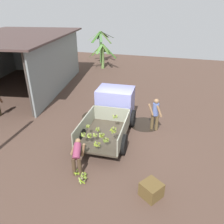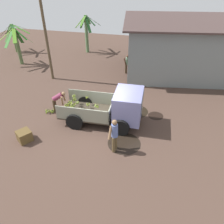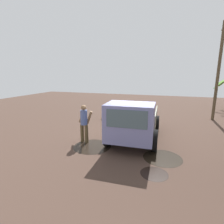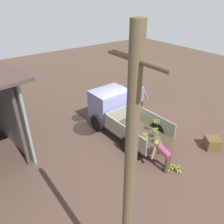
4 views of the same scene
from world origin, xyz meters
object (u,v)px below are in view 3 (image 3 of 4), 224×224
at_px(cargo_truck, 132,123).
at_px(utility_pole, 218,72).
at_px(person_foreground_visitor, 84,122).
at_px(banana_bunch_on_ground_1, 149,121).
at_px(wooden_crate_0, 109,115).
at_px(banana_bunch_on_ground_0, 144,119).
at_px(banana_bunch_on_ground_2, 145,120).
at_px(person_worker_loading, 150,112).

relative_size(cargo_truck, utility_pole, 0.71).
distance_m(utility_pole, person_foreground_visitor, 9.24).
bearing_deg(banana_bunch_on_ground_1, wooden_crate_0, -94.79).
height_order(cargo_truck, banana_bunch_on_ground_0, cargo_truck).
xyz_separation_m(banana_bunch_on_ground_2, wooden_crate_0, (-0.18, -2.52, 0.16)).
bearing_deg(banana_bunch_on_ground_1, cargo_truck, -4.67).
distance_m(banana_bunch_on_ground_0, wooden_crate_0, 2.46).
relative_size(utility_pole, wooden_crate_0, 10.00).
distance_m(utility_pole, banana_bunch_on_ground_2, 5.64).
distance_m(cargo_truck, wooden_crate_0, 4.90).
relative_size(person_foreground_visitor, banana_bunch_on_ground_2, 6.82).
height_order(person_worker_loading, banana_bunch_on_ground_2, person_worker_loading).
bearing_deg(wooden_crate_0, banana_bunch_on_ground_0, 91.89).
bearing_deg(banana_bunch_on_ground_2, banana_bunch_on_ground_0, -165.55).
bearing_deg(person_foreground_visitor, person_worker_loading, -24.13).
height_order(person_foreground_visitor, person_worker_loading, person_foreground_visitor).
bearing_deg(cargo_truck, person_worker_loading, 172.18).
xyz_separation_m(cargo_truck, person_foreground_visitor, (0.24, -2.10, -0.07)).
relative_size(utility_pole, banana_bunch_on_ground_1, 22.71).
distance_m(utility_pole, banana_bunch_on_ground_0, 5.59).
bearing_deg(person_foreground_visitor, wooden_crate_0, 13.23).
bearing_deg(banana_bunch_on_ground_1, person_worker_loading, 10.97).
height_order(person_foreground_visitor, banana_bunch_on_ground_0, person_foreground_visitor).
xyz_separation_m(banana_bunch_on_ground_1, banana_bunch_on_ground_2, (-0.06, -0.30, -0.01)).
bearing_deg(person_foreground_visitor, banana_bunch_on_ground_1, -22.21).
height_order(utility_pole, banana_bunch_on_ground_1, utility_pole).
xyz_separation_m(person_foreground_visitor, banana_bunch_on_ground_2, (-4.21, 2.13, -0.83)).
bearing_deg(banana_bunch_on_ground_0, person_worker_loading, 36.55).
distance_m(banana_bunch_on_ground_0, banana_bunch_on_ground_2, 0.27).
xyz_separation_m(cargo_truck, banana_bunch_on_ground_0, (-4.23, -0.04, -0.87)).
bearing_deg(utility_pole, person_worker_loading, -58.89).
relative_size(banana_bunch_on_ground_2, wooden_crate_0, 0.40).
bearing_deg(person_worker_loading, wooden_crate_0, -114.25).
distance_m(cargo_truck, utility_pole, 7.72).
height_order(person_worker_loading, wooden_crate_0, person_worker_loading).
distance_m(person_worker_loading, banana_bunch_on_ground_1, 0.66).
relative_size(person_worker_loading, banana_bunch_on_ground_2, 4.92).
relative_size(person_foreground_visitor, banana_bunch_on_ground_1, 6.24).
distance_m(utility_pole, wooden_crate_0, 7.62).
bearing_deg(banana_bunch_on_ground_2, wooden_crate_0, -94.03).
relative_size(person_worker_loading, banana_bunch_on_ground_0, 3.98).
bearing_deg(person_worker_loading, cargo_truck, -20.62).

